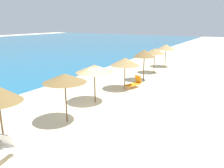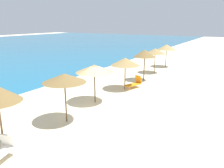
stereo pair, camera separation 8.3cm
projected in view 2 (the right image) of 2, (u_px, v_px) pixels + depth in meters
name	position (u px, v px, depth m)	size (l,w,h in m)	color
ground_plane	(102.00, 109.00, 14.46)	(160.00, 160.00, 0.00)	beige
beach_umbrella_3	(64.00, 78.00, 11.94)	(2.31, 2.31, 2.72)	brown
beach_umbrella_4	(94.00, 69.00, 15.02)	(2.49, 2.49, 2.61)	brown
beach_umbrella_5	(125.00, 62.00, 18.09)	(2.34, 2.34, 2.58)	brown
beach_umbrella_6	(145.00, 53.00, 20.77)	(2.05, 2.05, 2.90)	brown
beach_umbrella_7	(155.00, 51.00, 24.03)	(2.17, 2.17, 2.63)	brown
beach_umbrella_8	(167.00, 47.00, 27.31)	(2.26, 2.26, 2.72)	brown
lounge_chair_1	(134.00, 83.00, 18.92)	(1.66, 1.01, 1.00)	orange
lounge_chair_2	(0.00, 151.00, 8.90)	(1.49, 0.93, 0.99)	white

